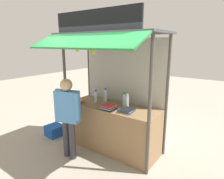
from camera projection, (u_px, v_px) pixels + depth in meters
name	position (u px, v px, depth m)	size (l,w,h in m)	color
ground_plane	(112.00, 148.00, 4.21)	(20.00, 20.00, 0.00)	#9E9384
stall_counter	(112.00, 127.00, 4.10)	(1.97, 0.70, 0.95)	olive
stall_structure	(114.00, 71.00, 3.90)	(2.17, 1.51, 2.75)	#4C4742
water_bottle_mid_left	(96.00, 96.00, 4.24)	(0.08, 0.08, 0.28)	silver
water_bottle_front_left	(105.00, 95.00, 4.33)	(0.08, 0.08, 0.29)	silver
water_bottle_back_right	(127.00, 101.00, 3.83)	(0.08, 0.08, 0.30)	silver
water_bottle_mid_right	(124.00, 100.00, 3.96)	(0.08, 0.08, 0.30)	silver
magazine_stack_far_left	(108.00, 107.00, 3.80)	(0.26, 0.26, 0.08)	black
magazine_stack_front_right	(78.00, 102.00, 4.15)	(0.20, 0.29, 0.06)	red
magazine_stack_rear_center	(127.00, 111.00, 3.65)	(0.28, 0.34, 0.05)	purple
banana_bunch_leftmost	(93.00, 50.00, 3.42)	(0.11, 0.11, 0.26)	#332D23
banana_bunch_inner_left	(77.00, 48.00, 3.64)	(0.08, 0.08, 0.23)	#332D23
vendor_person	(68.00, 112.00, 3.66)	(0.60, 0.32, 1.58)	#383842
plastic_crate	(55.00, 130.00, 4.76)	(0.37, 0.37, 0.26)	#194CB2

